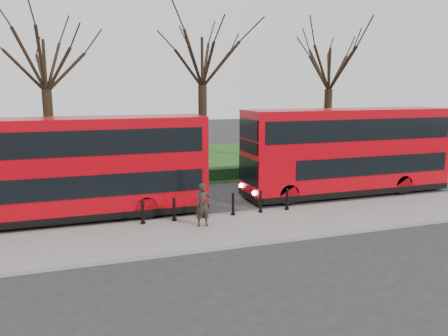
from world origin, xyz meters
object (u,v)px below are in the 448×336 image
object	(u,v)px
bollard_row	(219,206)
bus_lead	(79,169)
pedestrian	(203,205)
bus_rear	(347,152)

from	to	relation	value
bollard_row	bus_lead	xyz separation A→B (m)	(-5.88, 2.27, 1.65)
bus_lead	pedestrian	world-z (taller)	bus_lead
bus_lead	pedestrian	size ratio (longest dim) A/B	6.30
pedestrian	bollard_row	bearing A→B (deg)	48.40
bus_rear	pedestrian	world-z (taller)	bus_rear
bus_rear	bus_lead	bearing A→B (deg)	-179.38
bus_lead	pedestrian	distance (m)	6.02
bus_rear	pedestrian	distance (m)	10.08
bus_rear	bollard_row	bearing A→B (deg)	-163.70
bus_lead	bus_rear	world-z (taller)	bus_rear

